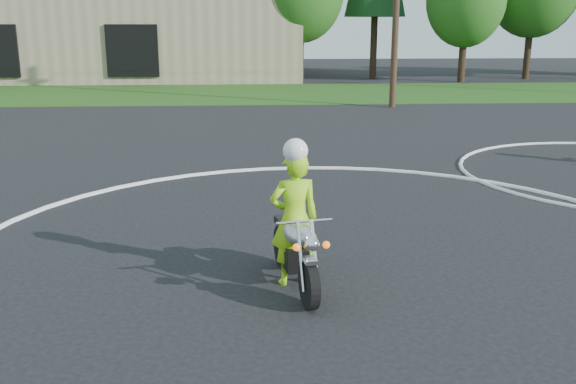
{
  "coord_description": "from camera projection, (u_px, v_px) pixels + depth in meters",
  "views": [
    {
      "loc": [
        -1.29,
        -6.77,
        3.58
      ],
      "look_at": [
        -0.71,
        2.58,
        1.1
      ],
      "focal_mm": 40.0,
      "sensor_mm": 36.0,
      "label": 1
    }
  ],
  "objects": [
    {
      "name": "rider_primary_grp",
      "position": [
        294.0,
        215.0,
        8.85
      ],
      "size": [
        0.76,
        0.57,
        2.09
      ],
      "rotation": [
        0.0,
        0.0,
        0.18
      ],
      "color": "#9ADF17",
      "rests_on": "ground"
    },
    {
      "name": "grass_strip",
      "position": [
        273.0,
        93.0,
        33.58
      ],
      "size": [
        120.0,
        10.0,
        0.02
      ],
      "primitive_type": "cube",
      "color": "#1E4714",
      "rests_on": "ground"
    },
    {
      "name": "primary_motorcycle",
      "position": [
        296.0,
        250.0,
        8.84
      ],
      "size": [
        0.74,
        2.13,
        1.13
      ],
      "rotation": [
        0.0,
        0.0,
        0.18
      ],
      "color": "black",
      "rests_on": "ground"
    },
    {
      "name": "warehouse",
      "position": [
        3.0,
        14.0,
        43.98
      ],
      "size": [
        41.0,
        17.0,
        8.3
      ],
      "color": "tan",
      "rests_on": "ground"
    },
    {
      "name": "ground",
      "position": [
        362.0,
        337.0,
        7.53
      ],
      "size": [
        120.0,
        120.0,
        0.0
      ],
      "primitive_type": "plane",
      "color": "black",
      "rests_on": "ground"
    },
    {
      "name": "course_markings",
      "position": [
        437.0,
        222.0,
        11.86
      ],
      "size": [
        19.05,
        19.05,
        0.12
      ],
      "color": "silver",
      "rests_on": "ground"
    }
  ]
}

